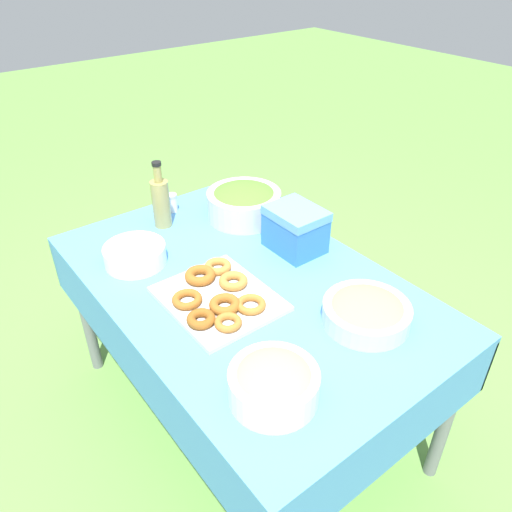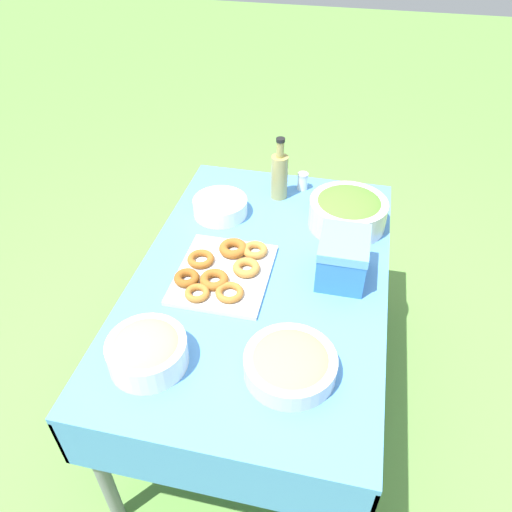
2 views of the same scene
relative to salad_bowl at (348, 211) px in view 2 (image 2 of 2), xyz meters
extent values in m
plane|color=#609342|center=(-0.38, 0.28, -0.80)|extent=(14.00, 14.00, 0.00)
cube|color=#4C8CD1|center=(-0.38, 0.28, -0.09)|extent=(1.46, 0.93, 0.02)
cube|color=#4C8CD1|center=(-0.38, -0.18, -0.21)|extent=(1.46, 0.01, 0.22)
cube|color=#4C8CD1|center=(-0.38, 0.74, -0.21)|extent=(1.46, 0.01, 0.22)
cube|color=#4C8CD1|center=(-1.10, 0.28, -0.21)|extent=(0.01, 0.93, 0.22)
cube|color=#4C8CD1|center=(0.34, 0.28, -0.21)|extent=(0.01, 0.93, 0.22)
cylinder|color=slate|center=(0.29, -0.12, -0.45)|extent=(0.05, 0.05, 0.70)
cylinder|color=slate|center=(-1.05, 0.69, -0.45)|extent=(0.05, 0.05, 0.70)
cylinder|color=slate|center=(0.29, 0.69, -0.45)|extent=(0.05, 0.05, 0.70)
cylinder|color=silver|center=(0.00, 0.00, -0.01)|extent=(0.32, 0.32, 0.12)
ellipsoid|color=#51892D|center=(0.00, 0.00, 0.03)|extent=(0.28, 0.28, 0.07)
cylinder|color=white|center=(-0.86, 0.54, -0.03)|extent=(0.25, 0.25, 0.09)
ellipsoid|color=tan|center=(-0.86, 0.54, 0.01)|extent=(0.22, 0.22, 0.07)
cube|color=silver|center=(-0.42, 0.42, -0.07)|extent=(0.40, 0.34, 0.02)
torus|color=#93561E|center=(-0.38, 0.52, -0.04)|extent=(0.14, 0.14, 0.03)
torus|color=#93561E|center=(-0.48, 0.44, -0.04)|extent=(0.11, 0.11, 0.03)
torus|color=#93561E|center=(-0.29, 0.41, -0.04)|extent=(0.15, 0.15, 0.03)
torus|color=#B27533|center=(-0.39, 0.34, -0.04)|extent=(0.14, 0.14, 0.03)
torus|color=#B27533|center=(-0.28, 0.33, -0.04)|extent=(0.11, 0.11, 0.03)
torus|color=#A36628|center=(-0.53, 0.37, -0.04)|extent=(0.14, 0.14, 0.02)
torus|color=#A36628|center=(-0.56, 0.48, -0.04)|extent=(0.11, 0.11, 0.02)
torus|color=brown|center=(-0.49, 0.54, -0.04)|extent=(0.13, 0.13, 0.03)
cylinder|color=white|center=(-0.04, 0.54, -0.07)|extent=(0.23, 0.23, 0.01)
cylinder|color=white|center=(-0.04, 0.54, -0.06)|extent=(0.23, 0.23, 0.01)
cylinder|color=white|center=(-0.04, 0.54, -0.04)|extent=(0.23, 0.23, 0.01)
cylinder|color=white|center=(-0.04, 0.54, -0.03)|extent=(0.23, 0.23, 0.01)
cylinder|color=white|center=(-0.04, 0.54, -0.02)|extent=(0.23, 0.23, 0.01)
cylinder|color=white|center=(-0.04, 0.54, -0.01)|extent=(0.23, 0.23, 0.01)
cylinder|color=#998E4C|center=(0.15, 0.32, 0.03)|extent=(0.07, 0.07, 0.20)
cylinder|color=#998E4C|center=(0.15, 0.32, 0.17)|extent=(0.03, 0.03, 0.07)
cylinder|color=black|center=(0.15, 0.32, 0.21)|extent=(0.04, 0.04, 0.02)
cylinder|color=silver|center=(-0.80, 0.10, -0.04)|extent=(0.28, 0.28, 0.07)
ellipsoid|color=tan|center=(-0.80, 0.10, -0.02)|extent=(0.25, 0.25, 0.06)
cube|color=#3372B7|center=(-0.33, 0.00, 0.00)|extent=(0.21, 0.17, 0.14)
cube|color=#60A0E5|center=(-0.33, 0.00, 0.08)|extent=(0.22, 0.17, 0.04)
cylinder|color=white|center=(0.24, 0.22, -0.04)|extent=(0.05, 0.05, 0.07)
cylinder|color=silver|center=(0.24, 0.22, 0.00)|extent=(0.05, 0.05, 0.01)
camera|label=1|loc=(-1.55, 1.13, 1.00)|focal=35.00mm
camera|label=2|loc=(-1.74, 0.00, 1.17)|focal=35.00mm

